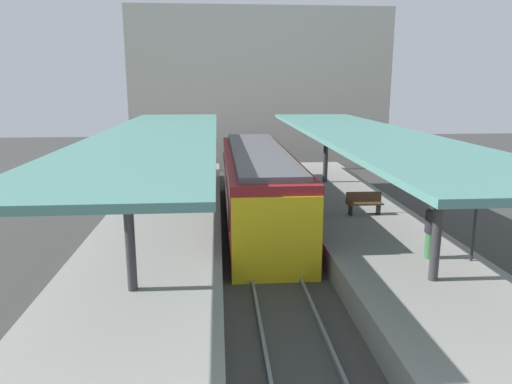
% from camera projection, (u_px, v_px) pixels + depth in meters
% --- Properties ---
extents(ground_plane, '(80.00, 80.00, 0.00)m').
position_uv_depth(ground_plane, '(267.00, 254.00, 16.98)').
color(ground_plane, '#383835').
extents(platform_left, '(4.40, 28.00, 1.00)m').
position_uv_depth(platform_left, '(158.00, 244.00, 16.57)').
color(platform_left, gray).
rests_on(platform_left, ground_plane).
extents(platform_right, '(4.40, 28.00, 1.00)m').
position_uv_depth(platform_right, '(372.00, 238.00, 17.17)').
color(platform_right, gray).
rests_on(platform_right, ground_plane).
extents(track_ballast, '(3.20, 28.00, 0.20)m').
position_uv_depth(track_ballast, '(267.00, 252.00, 16.96)').
color(track_ballast, '#423F3D').
rests_on(track_ballast, ground_plane).
extents(rail_near_side, '(0.08, 28.00, 0.14)m').
position_uv_depth(rail_near_side, '(246.00, 248.00, 16.86)').
color(rail_near_side, slate).
rests_on(rail_near_side, track_ballast).
extents(rail_far_side, '(0.08, 28.00, 0.14)m').
position_uv_depth(rail_far_side, '(287.00, 247.00, 16.98)').
color(rail_far_side, slate).
rests_on(rail_far_side, track_ballast).
extents(commuter_train, '(2.78, 12.84, 3.10)m').
position_uv_depth(commuter_train, '(258.00, 187.00, 19.94)').
color(commuter_train, maroon).
rests_on(commuter_train, track_ballast).
extents(canopy_left, '(4.18, 21.00, 3.22)m').
position_uv_depth(canopy_left, '(158.00, 136.00, 17.14)').
color(canopy_left, '#333335').
rests_on(canopy_left, platform_left).
extents(canopy_right, '(4.18, 21.00, 3.19)m').
position_uv_depth(canopy_right, '(365.00, 135.00, 17.74)').
color(canopy_right, '#333335').
rests_on(canopy_right, platform_right).
extents(platform_bench, '(1.40, 0.41, 0.86)m').
position_uv_depth(platform_bench, '(364.00, 202.00, 18.41)').
color(platform_bench, black).
rests_on(platform_bench, platform_right).
extents(platform_sign, '(0.90, 0.08, 2.21)m').
position_uv_depth(platform_sign, '(477.00, 206.00, 13.27)').
color(platform_sign, '#262628').
rests_on(platform_sign, platform_right).
extents(passenger_near_bench, '(0.36, 0.36, 1.65)m').
position_uv_depth(passenger_near_bench, '(431.00, 230.00, 13.64)').
color(passenger_near_bench, '#386B3D').
rests_on(passenger_near_bench, platform_right).
extents(station_building_backdrop, '(18.00, 6.00, 11.00)m').
position_uv_depth(station_building_backdrop, '(258.00, 90.00, 35.31)').
color(station_building_backdrop, beige).
rests_on(station_building_backdrop, ground_plane).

